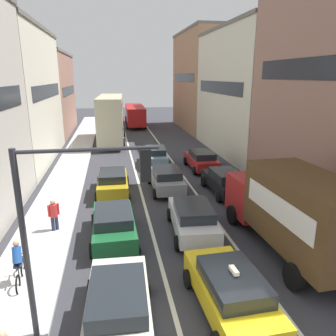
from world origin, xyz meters
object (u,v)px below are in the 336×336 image
sedan_centre_lane_second (193,218)px  cyclist_on_sidewalk (19,264)px  sedan_left_lane_third (113,182)px  sedan_right_lane_behind_truck (225,181)px  bus_mid_queue_primary (111,117)px  pedestrian_mid_sidewalk (54,214)px  traffic_light_pole (72,211)px  hatchback_centre_lane_third (166,179)px  taxi_centre_lane_front (231,290)px  bus_far_queue_secondary (135,114)px  wagon_right_lane_far (201,160)px  removalist_box_truck (291,208)px  wagon_left_lane_second (114,223)px  coupe_centre_lane_fourth (155,155)px  sedan_left_lane_front (118,305)px

sedan_centre_lane_second → cyclist_on_sidewalk: bearing=115.5°
sedan_left_lane_third → sedan_right_lane_behind_truck: same height
sedan_right_lane_behind_truck → cyclist_on_sidewalk: 12.85m
sedan_left_lane_third → bus_mid_queue_primary: bearing=0.6°
cyclist_on_sidewalk → bus_mid_queue_primary: bearing=-12.9°
sedan_right_lane_behind_truck → pedestrian_mid_sidewalk: size_ratio=2.62×
traffic_light_pole → hatchback_centre_lane_third: 12.73m
traffic_light_pole → pedestrian_mid_sidewalk: (-1.75, 6.65, -2.87)m
taxi_centre_lane_front → sedan_right_lane_behind_truck: bearing=-20.9°
taxi_centre_lane_front → cyclist_on_sidewalk: bearing=66.9°
sedan_left_lane_third → bus_far_queue_secondary: bearing=-6.2°
taxi_centre_lane_front → pedestrian_mid_sidewalk: size_ratio=2.63×
hatchback_centre_lane_third → traffic_light_pole: bearing=159.3°
wagon_right_lane_far → bus_mid_queue_primary: 14.05m
traffic_light_pole → sedan_right_lane_behind_truck: size_ratio=1.26×
bus_far_queue_secondary → taxi_centre_lane_front: bearing=-178.9°
removalist_box_truck → wagon_left_lane_second: 7.62m
taxi_centre_lane_front → sedan_right_lane_behind_truck: size_ratio=1.00×
bus_far_queue_secondary → cyclist_on_sidewalk: bearing=170.9°
wagon_left_lane_second → bus_mid_queue_primary: bus_mid_queue_primary is taller
hatchback_centre_lane_third → pedestrian_mid_sidewalk: pedestrian_mid_sidewalk is taller
coupe_centre_lane_fourth → sedan_right_lane_behind_truck: (3.40, -7.56, 0.00)m
traffic_light_pole → bus_mid_queue_primary: bearing=87.8°
taxi_centre_lane_front → wagon_left_lane_second: bearing=30.6°
pedestrian_mid_sidewalk → sedan_left_lane_third: bearing=124.0°
removalist_box_truck → sedan_right_lane_behind_truck: size_ratio=1.79×
cyclist_on_sidewalk → wagon_left_lane_second: bearing=-55.0°
coupe_centre_lane_fourth → wagon_right_lane_far: 3.97m
wagon_right_lane_far → pedestrian_mid_sidewalk: pedestrian_mid_sidewalk is taller
taxi_centre_lane_front → bus_far_queue_secondary: bearing=-2.4°
removalist_box_truck → sedan_left_lane_third: size_ratio=1.80×
taxi_centre_lane_front → bus_mid_queue_primary: size_ratio=0.41×
bus_far_queue_secondary → pedestrian_mid_sidewalk: (-6.35, -33.74, -0.81)m
sedan_left_lane_front → hatchback_centre_lane_third: same height
traffic_light_pole → taxi_centre_lane_front: traffic_light_pole is taller
hatchback_centre_lane_third → bus_mid_queue_primary: 16.89m
hatchback_centre_lane_third → sedan_left_lane_third: size_ratio=1.00×
sedan_left_lane_front → taxi_centre_lane_front: bearing=-86.3°
taxi_centre_lane_front → sedan_centre_lane_second: size_ratio=0.99×
wagon_left_lane_second → cyclist_on_sidewalk: bearing=129.1°
coupe_centre_lane_fourth → cyclist_on_sidewalk: size_ratio=2.55×
wagon_left_lane_second → wagon_right_lane_far: 12.53m
pedestrian_mid_sidewalk → bus_far_queue_secondary: bearing=142.8°
removalist_box_truck → sedan_left_lane_third: (-7.15, 8.34, -1.18)m
sedan_centre_lane_second → wagon_right_lane_far: same height
taxi_centre_lane_front → wagon_right_lane_far: 16.19m
removalist_box_truck → cyclist_on_sidewalk: size_ratio=4.50×
removalist_box_truck → wagon_right_lane_far: size_ratio=1.81×
coupe_centre_lane_fourth → taxi_centre_lane_front: bearing=-176.4°
taxi_centre_lane_front → sedan_left_lane_front: bearing=89.2°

